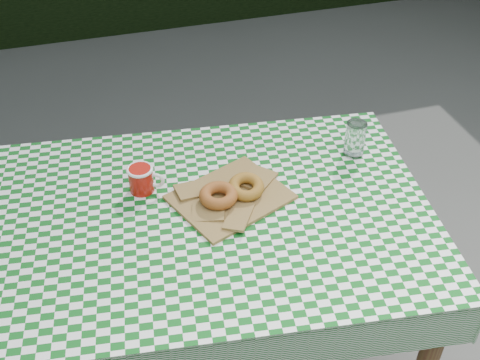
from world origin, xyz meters
The scene contains 8 objects.
ground centered at (0.00, 0.00, 0.00)m, with size 60.00×60.00×0.00m, color #575752.
table centered at (-0.12, -0.01, 0.38)m, with size 1.29×0.86×0.75m, color brown.
tablecloth centered at (-0.12, -0.01, 0.75)m, with size 1.31×0.88×0.01m, color #0D5618.
paper_bag centered at (-0.03, 0.04, 0.76)m, with size 0.31×0.25×0.02m, color olive.
bagel_front centered at (-0.07, 0.02, 0.79)m, with size 0.11×0.11×0.04m, color #994A1F.
bagel_back centered at (0.02, 0.04, 0.79)m, with size 0.11×0.11×0.03m, color #95641E.
coffee_mug centered at (-0.27, 0.15, 0.80)m, with size 0.15×0.15×0.08m, color #A6140A, non-canonical shape.
drinking_glass centered at (0.41, 0.14, 0.81)m, with size 0.06×0.06×0.12m, color white.
Camera 1 is at (-0.38, -1.24, 1.90)m, focal length 44.38 mm.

